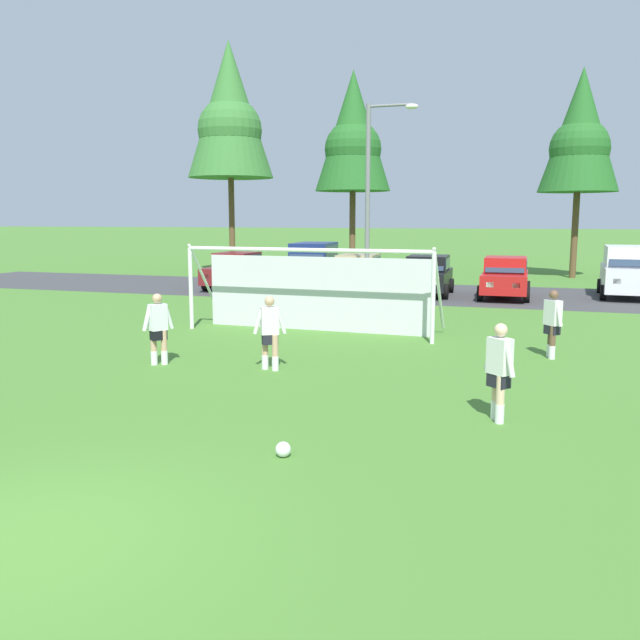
# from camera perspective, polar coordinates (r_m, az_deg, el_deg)

# --- Properties ---
(ground_plane) EXTENTS (400.00, 400.00, 0.00)m
(ground_plane) POSITION_cam_1_polar(r_m,az_deg,el_deg) (20.99, 4.33, -0.36)
(ground_plane) COLOR #477A2D
(parking_lot_strip) EXTENTS (52.00, 8.40, 0.01)m
(parking_lot_strip) POSITION_cam_1_polar(r_m,az_deg,el_deg) (30.06, 8.52, 2.34)
(parking_lot_strip) COLOR #3D3D3F
(parking_lot_strip) RESTS_ON ground
(soccer_ball) EXTENTS (0.22, 0.22, 0.22)m
(soccer_ball) POSITION_cam_1_polar(r_m,az_deg,el_deg) (9.46, -3.19, -11.09)
(soccer_ball) COLOR white
(soccer_ball) RESTS_ON ground
(soccer_goal) EXTENTS (7.47, 2.16, 2.57)m
(soccer_goal) POSITION_cam_1_polar(r_m,az_deg,el_deg) (19.43, -0.56, 2.77)
(soccer_goal) COLOR white
(soccer_goal) RESTS_ON ground
(player_striker_near) EXTENTS (0.56, 0.60, 1.64)m
(player_striker_near) POSITION_cam_1_polar(r_m,az_deg,el_deg) (11.24, 15.19, -4.40)
(player_striker_near) COLOR beige
(player_striker_near) RESTS_ON ground
(player_midfield_center) EXTENTS (0.71, 0.40, 1.64)m
(player_midfield_center) POSITION_cam_1_polar(r_m,az_deg,el_deg) (14.55, -4.35, -1.15)
(player_midfield_center) COLOR tan
(player_midfield_center) RESTS_ON ground
(player_winger_left) EXTENTS (0.49, 0.66, 1.64)m
(player_winger_left) POSITION_cam_1_polar(r_m,az_deg,el_deg) (16.70, 19.41, -0.34)
(player_winger_left) COLOR brown
(player_winger_left) RESTS_ON ground
(player_winger_right) EXTENTS (0.53, 0.62, 1.64)m
(player_winger_right) POSITION_cam_1_polar(r_m,az_deg,el_deg) (15.48, -13.78, -0.78)
(player_winger_right) COLOR tan
(player_winger_right) RESTS_ON ground
(parked_car_slot_far_left) EXTENTS (2.06, 4.21, 1.72)m
(parked_car_slot_far_left) POSITION_cam_1_polar(r_m,az_deg,el_deg) (31.61, -7.23, 4.27)
(parked_car_slot_far_left) COLOR maroon
(parked_car_slot_far_left) RESTS_ON ground
(parked_car_slot_left) EXTENTS (2.40, 4.73, 2.16)m
(parked_car_slot_left) POSITION_cam_1_polar(r_m,az_deg,el_deg) (31.87, -0.57, 4.80)
(parked_car_slot_left) COLOR navy
(parked_car_slot_left) RESTS_ON ground
(parked_car_slot_center_left) EXTENTS (2.18, 4.28, 1.72)m
(parked_car_slot_center_left) POSITION_cam_1_polar(r_m,az_deg,el_deg) (29.68, 3.27, 4.03)
(parked_car_slot_center_left) COLOR tan
(parked_car_slot_center_left) RESTS_ON ground
(parked_car_slot_center) EXTENTS (2.15, 4.26, 1.72)m
(parked_car_slot_center) POSITION_cam_1_polar(r_m,az_deg,el_deg) (29.13, 9.28, 3.85)
(parked_car_slot_center) COLOR black
(parked_car_slot_center) RESTS_ON ground
(parked_car_slot_center_right) EXTENTS (2.06, 4.21, 1.72)m
(parked_car_slot_center_right) POSITION_cam_1_polar(r_m,az_deg,el_deg) (28.74, 15.69, 3.57)
(parked_car_slot_center_right) COLOR red
(parked_car_slot_center_right) RESTS_ON ground
(parked_car_slot_right) EXTENTS (2.29, 4.68, 2.16)m
(parked_car_slot_right) POSITION_cam_1_polar(r_m,az_deg,el_deg) (30.84, 24.98, 3.85)
(parked_car_slot_right) COLOR silver
(parked_car_slot_right) RESTS_ON ground
(tree_left_edge) EXTENTS (5.20, 5.20, 13.87)m
(tree_left_edge) POSITION_cam_1_polar(r_m,az_deg,el_deg) (42.24, -7.80, 17.18)
(tree_left_edge) COLOR brown
(tree_left_edge) RESTS_ON ground
(tree_mid_left) EXTENTS (4.42, 4.42, 11.78)m
(tree_mid_left) POSITION_cam_1_polar(r_m,az_deg,el_deg) (39.93, 2.87, 15.64)
(tree_mid_left) COLOR brown
(tree_mid_left) RESTS_ON ground
(tree_center_back) EXTENTS (4.28, 4.28, 11.42)m
(tree_center_back) POSITION_cam_1_polar(r_m,az_deg,el_deg) (40.05, 21.55, 14.68)
(tree_center_back) COLOR brown
(tree_center_back) RESTS_ON ground
(street_lamp) EXTENTS (2.00, 0.32, 7.49)m
(street_lamp) POSITION_cam_1_polar(r_m,az_deg,el_deg) (25.20, 4.52, 10.02)
(street_lamp) COLOR slate
(street_lamp) RESTS_ON ground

